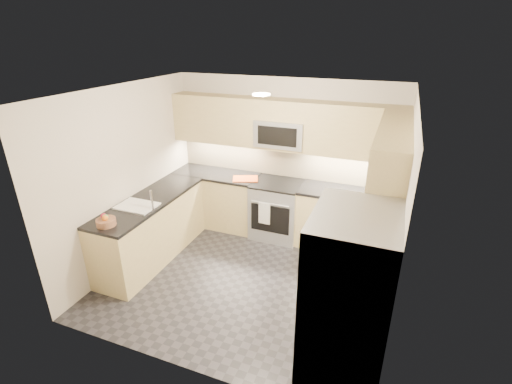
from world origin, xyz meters
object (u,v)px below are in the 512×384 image
refrigerator (347,305)px  fruit_basket (106,222)px  gas_range (277,210)px  utensil_bowl (392,192)px  microwave (281,133)px  cutting_board (245,179)px

refrigerator → fruit_basket: (-2.96, 0.33, 0.08)m
gas_range → utensil_bowl: size_ratio=3.50×
microwave → refrigerator: 3.04m
fruit_basket → utensil_bowl: bearing=33.8°
refrigerator → utensil_bowl: size_ratio=6.92×
utensil_bowl → fruit_basket: 3.86m
microwave → utensil_bowl: size_ratio=2.92×
fruit_basket → gas_range: bearing=54.1°
microwave → refrigerator: size_ratio=0.42×
utensil_bowl → cutting_board: size_ratio=0.66×
gas_range → microwave: microwave is taller
refrigerator → gas_range: bearing=120.9°
gas_range → microwave: (0.00, 0.12, 1.24)m
cutting_board → fruit_basket: (-0.99, -2.03, 0.04)m
microwave → fruit_basket: 2.78m
refrigerator → cutting_board: (-1.97, 2.37, 0.05)m
refrigerator → fruit_basket: size_ratio=7.69×
utensil_bowl → cutting_board: (-2.22, -0.11, -0.07)m
gas_range → refrigerator: size_ratio=0.51×
utensil_bowl → gas_range: bearing=-178.2°
gas_range → refrigerator: refrigerator is taller
gas_range → fruit_basket: 2.63m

